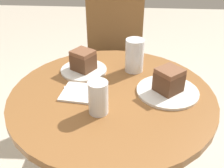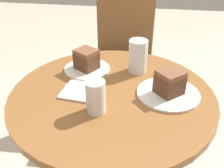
{
  "view_description": "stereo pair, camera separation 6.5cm",
  "coord_description": "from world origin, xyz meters",
  "px_view_note": "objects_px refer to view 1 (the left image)",
  "views": [
    {
      "loc": [
        0.06,
        -0.84,
        1.33
      ],
      "look_at": [
        0.0,
        0.0,
        0.81
      ],
      "focal_mm": 42.0,
      "sensor_mm": 36.0,
      "label": 1
    },
    {
      "loc": [
        0.12,
        -0.84,
        1.33
      ],
      "look_at": [
        0.0,
        0.0,
        0.81
      ],
      "focal_mm": 42.0,
      "sensor_mm": 36.0,
      "label": 2
    }
  ],
  "objects_px": {
    "chair": "(114,59)",
    "glass_lemonade": "(98,99)",
    "plate_far": "(167,91)",
    "plate_near": "(84,70)",
    "glass_water": "(134,57)",
    "cake_slice_near": "(83,60)",
    "cake_slice_far": "(169,80)"
  },
  "relations": [
    {
      "from": "chair",
      "to": "glass_lemonade",
      "type": "distance_m",
      "value": 1.02
    },
    {
      "from": "plate_far",
      "to": "chair",
      "type": "bearing_deg",
      "value": 107.48
    },
    {
      "from": "chair",
      "to": "plate_near",
      "type": "relative_size",
      "value": 4.85
    },
    {
      "from": "plate_far",
      "to": "glass_water",
      "type": "xyz_separation_m",
      "value": [
        -0.13,
        0.17,
        0.06
      ]
    },
    {
      "from": "plate_far",
      "to": "plate_near",
      "type": "bearing_deg",
      "value": 157.27
    },
    {
      "from": "cake_slice_near",
      "to": "cake_slice_far",
      "type": "relative_size",
      "value": 0.96
    },
    {
      "from": "chair",
      "to": "cake_slice_far",
      "type": "bearing_deg",
      "value": -74.36
    },
    {
      "from": "plate_near",
      "to": "plate_far",
      "type": "height_order",
      "value": "same"
    },
    {
      "from": "plate_far",
      "to": "cake_slice_far",
      "type": "distance_m",
      "value": 0.05
    },
    {
      "from": "chair",
      "to": "glass_lemonade",
      "type": "xyz_separation_m",
      "value": [
        0.01,
        -0.96,
        0.32
      ]
    },
    {
      "from": "plate_near",
      "to": "cake_slice_near",
      "type": "height_order",
      "value": "cake_slice_near"
    },
    {
      "from": "plate_near",
      "to": "glass_lemonade",
      "type": "distance_m",
      "value": 0.31
    },
    {
      "from": "cake_slice_near",
      "to": "glass_lemonade",
      "type": "relative_size",
      "value": 0.99
    },
    {
      "from": "glass_lemonade",
      "to": "glass_water",
      "type": "height_order",
      "value": "glass_water"
    },
    {
      "from": "chair",
      "to": "cake_slice_near",
      "type": "bearing_deg",
      "value": -99.67
    },
    {
      "from": "plate_near",
      "to": "chair",
      "type": "bearing_deg",
      "value": 82.16
    },
    {
      "from": "plate_far",
      "to": "glass_lemonade",
      "type": "xyz_separation_m",
      "value": [
        -0.25,
        -0.14,
        0.05
      ]
    },
    {
      "from": "cake_slice_far",
      "to": "glass_lemonade",
      "type": "relative_size",
      "value": 1.03
    },
    {
      "from": "plate_near",
      "to": "glass_lemonade",
      "type": "xyz_separation_m",
      "value": [
        0.1,
        -0.29,
        0.05
      ]
    },
    {
      "from": "chair",
      "to": "plate_near",
      "type": "bearing_deg",
      "value": -99.67
    },
    {
      "from": "chair",
      "to": "cake_slice_far",
      "type": "xyz_separation_m",
      "value": [
        0.26,
        -0.82,
        0.32
      ]
    },
    {
      "from": "glass_water",
      "to": "plate_far",
      "type": "bearing_deg",
      "value": -52.8
    },
    {
      "from": "chair",
      "to": "plate_near",
      "type": "distance_m",
      "value": 0.73
    },
    {
      "from": "plate_far",
      "to": "glass_lemonade",
      "type": "height_order",
      "value": "glass_lemonade"
    },
    {
      "from": "plate_far",
      "to": "glass_water",
      "type": "height_order",
      "value": "glass_water"
    },
    {
      "from": "plate_near",
      "to": "glass_lemonade",
      "type": "relative_size",
      "value": 1.69
    },
    {
      "from": "plate_near",
      "to": "plate_far",
      "type": "distance_m",
      "value": 0.38
    },
    {
      "from": "plate_far",
      "to": "cake_slice_near",
      "type": "bearing_deg",
      "value": 157.27
    },
    {
      "from": "glass_lemonade",
      "to": "cake_slice_near",
      "type": "bearing_deg",
      "value": 109.03
    },
    {
      "from": "plate_far",
      "to": "glass_water",
      "type": "relative_size",
      "value": 1.65
    },
    {
      "from": "chair",
      "to": "glass_water",
      "type": "bearing_deg",
      "value": -80.63
    },
    {
      "from": "cake_slice_near",
      "to": "glass_water",
      "type": "distance_m",
      "value": 0.22
    }
  ]
}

